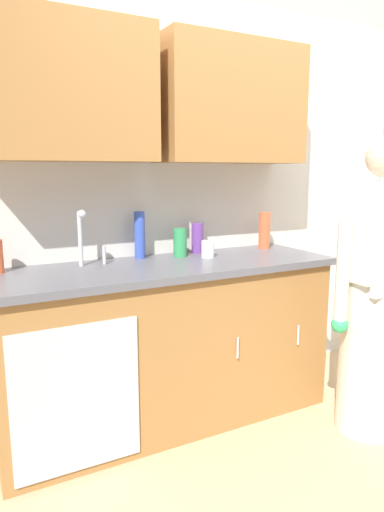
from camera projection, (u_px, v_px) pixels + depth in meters
ground_plane at (320, 454)px, 2.39m from camera, size 9.00×9.00×0.00m
kitchen_wall_with_uppers at (205, 167)px, 2.92m from camera, size 4.80×0.44×2.70m
counter_cabinet at (167, 346)px, 2.66m from camera, size 1.90×0.62×0.90m
countertop at (166, 267)px, 2.58m from camera, size 1.96×0.66×0.04m
sink at (96, 273)px, 2.40m from camera, size 0.50×0.36×0.35m
person_at_sink at (374, 312)px, 2.51m from camera, size 0.55×0.34×1.62m
bottle_dish_liquid at (140, 235)px, 2.70m from camera, size 0.06×0.06×0.28m
bottle_soap at (264, 230)px, 3.05m from camera, size 0.08×0.08×0.24m
bottle_water_tall at (180, 243)px, 2.77m from camera, size 0.08×0.08×0.17m
bottle_water_short at (197, 238)px, 2.89m from camera, size 0.07×0.07×0.19m
cup_by_sink at (208, 249)px, 2.75m from camera, size 0.08×0.08×0.10m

